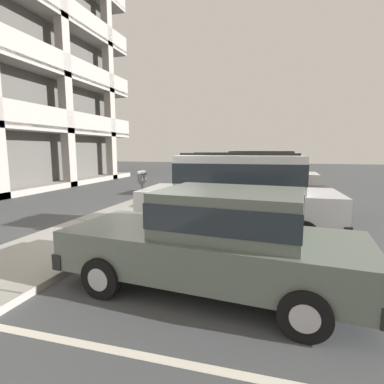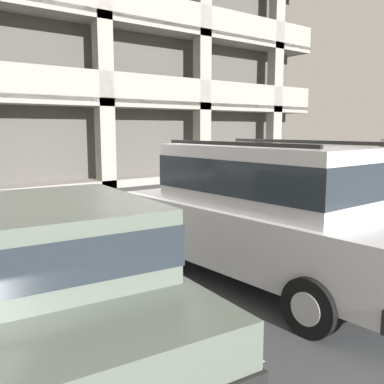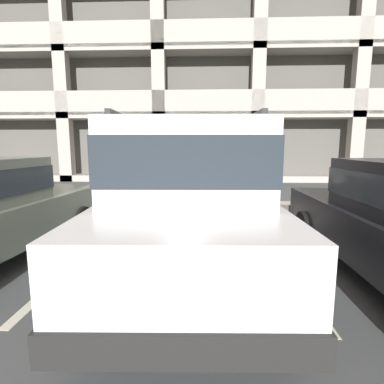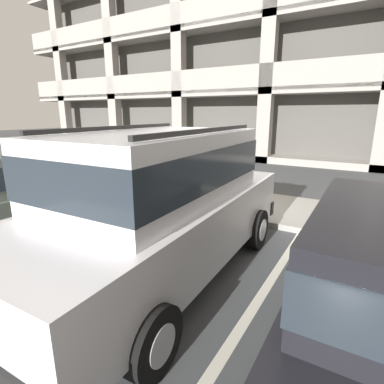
{
  "view_description": "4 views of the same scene",
  "coord_description": "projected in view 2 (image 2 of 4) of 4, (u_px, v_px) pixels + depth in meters",
  "views": [
    {
      "loc": [
        -7.16,
        -3.12,
        2.12
      ],
      "look_at": [
        0.44,
        -1.01,
        0.99
      ],
      "focal_mm": 28.0,
      "sensor_mm": 36.0,
      "label": 1
    },
    {
      "loc": [
        -4.33,
        -6.38,
        2.2
      ],
      "look_at": [
        0.14,
        -0.55,
        1.11
      ],
      "focal_mm": 40.0,
      "sensor_mm": 36.0,
      "label": 2
    },
    {
      "loc": [
        0.35,
        -6.29,
        1.71
      ],
      "look_at": [
        0.1,
        -0.41,
        0.8
      ],
      "focal_mm": 28.0,
      "sensor_mm": 36.0,
      "label": 3
    },
    {
      "loc": [
        2.47,
        -5.33,
        2.2
      ],
      "look_at": [
        -0.16,
        -0.95,
        0.85
      ],
      "focal_mm": 28.0,
      "sensor_mm": 36.0,
      "label": 4
    }
  ],
  "objects": [
    {
      "name": "fire_hydrant",
      "position": [
        306.0,
        195.0,
        11.31
      ],
      "size": [
        0.3,
        0.3,
        0.7
      ],
      "color": "red",
      "rests_on": "sidewalk"
    },
    {
      "name": "parking_stall_lines",
      "position": [
        281.0,
        251.0,
        7.76
      ],
      "size": [
        12.34,
        4.8,
        0.01
      ],
      "color": "silver",
      "rests_on": "ground_plane"
    },
    {
      "name": "ground_plane",
      "position": [
        168.0,
        251.0,
        7.95
      ],
      "size": [
        80.0,
        80.0,
        0.1
      ],
      "color": "#444749"
    },
    {
      "name": "red_sedan",
      "position": [
        57.0,
        269.0,
        4.24
      ],
      "size": [
        2.15,
        4.62,
        1.54
      ],
      "rotation": [
        0.0,
        0.0,
        -0.1
      ],
      "color": "#5B665B",
      "rests_on": "ground_plane"
    },
    {
      "name": "sidewalk",
      "position": [
        133.0,
        232.0,
        8.95
      ],
      "size": [
        40.0,
        2.2,
        0.12
      ],
      "color": "#9E9B93",
      "rests_on": "ground_plane"
    },
    {
      "name": "parking_meter_near",
      "position": [
        169.0,
        182.0,
        8.21
      ],
      "size": [
        0.35,
        0.12,
        1.42
      ],
      "color": "#595B60",
      "rests_on": "sidewalk"
    },
    {
      "name": "silver_suv",
      "position": [
        266.0,
        208.0,
        6.08
      ],
      "size": [
        2.13,
        4.84,
        2.03
      ],
      "rotation": [
        0.0,
        0.0,
        0.03
      ],
      "color": "silver",
      "rests_on": "ground_plane"
    }
  ]
}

